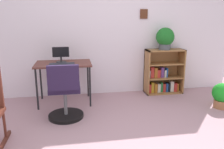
# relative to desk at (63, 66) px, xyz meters

# --- Properties ---
(wall_back) EXTENTS (5.20, 0.12, 2.46)m
(wall_back) POSITION_rel_desk_xyz_m (0.71, 0.45, 0.58)
(wall_back) COLOR white
(wall_back) RESTS_ON ground_plane
(desk) EXTENTS (0.93, 0.59, 0.71)m
(desk) POSITION_rel_desk_xyz_m (0.00, 0.00, 0.00)
(desk) COLOR brown
(desk) RESTS_ON ground_plane
(monitor) EXTENTS (0.28, 0.17, 0.26)m
(monitor) POSITION_rel_desk_xyz_m (-0.03, 0.05, 0.19)
(monitor) COLOR #262628
(monitor) RESTS_ON desk
(keyboard) EXTENTS (0.41, 0.15, 0.02)m
(keyboard) POSITION_rel_desk_xyz_m (-0.02, -0.13, 0.07)
(keyboard) COLOR #292C36
(keyboard) RESTS_ON desk
(office_chair) EXTENTS (0.52, 0.55, 0.85)m
(office_chair) POSITION_rel_desk_xyz_m (0.03, -0.69, -0.28)
(office_chair) COLOR black
(office_chair) RESTS_ON ground_plane
(bookshelf_low) EXTENTS (0.72, 0.30, 0.86)m
(bookshelf_low) POSITION_rel_desk_xyz_m (1.88, 0.25, -0.27)
(bookshelf_low) COLOR olive
(bookshelf_low) RESTS_ON ground_plane
(potted_plant_on_shelf) EXTENTS (0.34, 0.34, 0.41)m
(potted_plant_on_shelf) POSITION_rel_desk_xyz_m (1.87, 0.20, 0.43)
(potted_plant_on_shelf) COLOR #474C51
(potted_plant_on_shelf) RESTS_ON bookshelf_low
(potted_plant_floor) EXTENTS (0.32, 0.32, 0.42)m
(potted_plant_floor) POSITION_rel_desk_xyz_m (2.54, -0.68, -0.42)
(potted_plant_floor) COLOR #9E6642
(potted_plant_floor) RESTS_ON ground_plane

